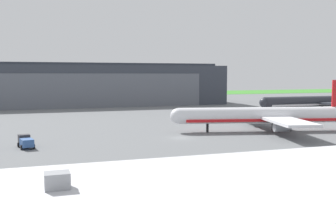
% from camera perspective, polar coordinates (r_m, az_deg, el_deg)
% --- Properties ---
extents(ground_plane, '(440.00, 440.00, 0.00)m').
position_cam_1_polar(ground_plane, '(81.23, 1.93, -3.72)').
color(ground_plane, slate).
extents(grass_field_strip, '(440.00, 56.00, 0.08)m').
position_cam_1_polar(grass_field_strip, '(263.05, -12.54, 2.44)').
color(grass_field_strip, '#3E8B2E').
rests_on(grass_field_strip, ground_plane).
extents(maintenance_hangar, '(109.27, 31.62, 17.78)m').
position_cam_1_polar(maintenance_hangar, '(172.37, -10.50, 3.80)').
color(maintenance_hangar, '#383D47').
rests_on(maintenance_hangar, ground_plane).
extents(airliner_far_right, '(46.23, 37.94, 11.71)m').
position_cam_1_polar(airliner_far_right, '(141.44, 21.12, 1.39)').
color(airliner_far_right, '#282B33').
rests_on(airliner_far_right, ground_plane).
extents(airliner_near_left, '(43.70, 34.63, 11.60)m').
position_cam_1_polar(airliner_near_left, '(93.38, 14.29, -0.51)').
color(airliner_near_left, silver).
rests_on(airliner_near_left, ground_plane).
extents(fuel_bowser, '(3.02, 5.02, 2.19)m').
position_cam_1_polar(fuel_bowser, '(74.45, -19.61, -3.99)').
color(fuel_bowser, '#2D2D33').
rests_on(fuel_bowser, ground_plane).
extents(terminal_block_east, '(37.13, 17.33, 6.70)m').
position_cam_1_polar(terminal_block_east, '(28.28, 7.45, -15.30)').
color(terminal_block_east, slate).
rests_on(terminal_block_east, ground_plane).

